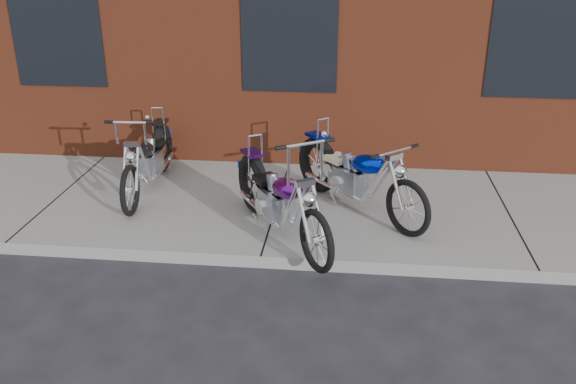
# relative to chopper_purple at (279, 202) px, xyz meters

# --- Properties ---
(ground) EXTENTS (120.00, 120.00, 0.00)m
(ground) POSITION_rel_chopper_purple_xyz_m (-0.15, -0.54, -0.59)
(ground) COLOR black
(ground) RESTS_ON ground
(sidewalk) EXTENTS (22.00, 3.00, 0.15)m
(sidewalk) POSITION_rel_chopper_purple_xyz_m (-0.15, 0.96, -0.51)
(sidewalk) COLOR gray
(sidewalk) RESTS_ON ground
(chopper_purple) EXTENTS (1.38, 2.10, 1.35)m
(chopper_purple) POSITION_rel_chopper_purple_xyz_m (0.00, 0.00, 0.00)
(chopper_purple) COLOR black
(chopper_purple) RESTS_ON sidewalk
(chopper_blue) EXTENTS (1.71, 1.89, 1.06)m
(chopper_blue) POSITION_rel_chopper_purple_xyz_m (0.88, 0.85, 0.00)
(chopper_blue) COLOR black
(chopper_blue) RESTS_ON sidewalk
(chopper_third) EXTENTS (0.56, 2.29, 1.16)m
(chopper_third) POSITION_rel_chopper_purple_xyz_m (-1.98, 1.25, -0.02)
(chopper_third) COLOR black
(chopper_third) RESTS_ON sidewalk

